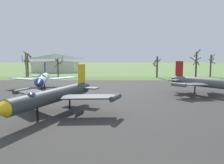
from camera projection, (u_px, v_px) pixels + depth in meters
asphalt_apron at (146, 105)px, 28.28m from camera, size 79.03×63.16×0.05m
grass_verge_strip at (128, 78)px, 65.63m from camera, size 139.03×12.00×0.06m
jet_fighter_front_left at (213, 83)px, 33.99m from camera, size 12.69×13.99×5.68m
jet_fighter_front_right at (54, 95)px, 23.05m from camera, size 13.37×14.85×5.42m
jet_fighter_rear_center at (43, 79)px, 40.91m from camera, size 13.12×16.12×5.32m
info_placard_rear_center at (38, 94)px, 33.77m from camera, size 0.61×0.33×0.92m
bare_tree_far_left at (28, 64)px, 71.52m from camera, size 3.08×2.70×8.55m
bare_tree_left_of_center at (26, 64)px, 68.73m from camera, size 2.41×2.41×7.95m
bare_tree_center at (58, 66)px, 69.99m from camera, size 3.46×2.97×7.15m
bare_tree_right_of_center at (157, 66)px, 67.84m from camera, size 2.47×2.52×6.84m
bare_tree_far_right at (196, 63)px, 68.67m from camera, size 3.73×3.72×9.10m
bare_tree_backdrop_extra at (211, 65)px, 70.23m from camera, size 2.42×2.46×7.58m
visitor_building at (56, 63)px, 95.43m from camera, size 20.95×10.62×8.24m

